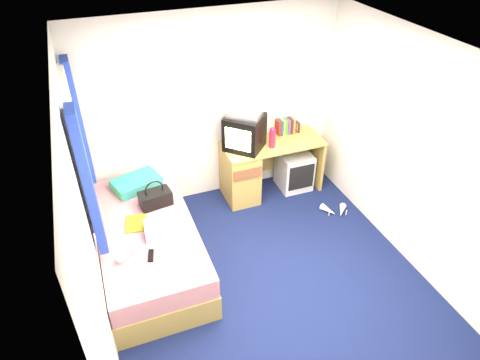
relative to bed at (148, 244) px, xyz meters
name	(u,v)px	position (x,y,z in m)	size (l,w,h in m)	color
ground	(265,277)	(1.10, -0.65, -0.27)	(3.40, 3.40, 0.00)	#0C1438
room_shell	(270,163)	(1.10, -0.65, 1.18)	(3.40, 3.40, 3.40)	white
bed	(148,244)	(0.00, 0.00, 0.00)	(1.01, 2.00, 0.54)	#AE9248
pillow	(137,183)	(0.04, 0.72, 0.33)	(0.53, 0.34, 0.12)	#1862A2
desk	(252,169)	(1.53, 0.79, 0.14)	(1.30, 0.55, 0.75)	#AE9248
storage_cube	(294,170)	(2.14, 0.75, -0.01)	(0.42, 0.42, 0.52)	silver
crt_tv	(244,132)	(1.42, 0.79, 0.70)	(0.59, 0.59, 0.43)	black
vcr	(245,113)	(1.42, 0.79, 0.95)	(0.40, 0.28, 0.08)	silver
book_row	(285,126)	(2.06, 0.95, 0.58)	(0.24, 0.13, 0.20)	maroon
picture_frame	(297,126)	(2.23, 0.94, 0.55)	(0.02, 0.12, 0.14)	#301D10
pink_water_bottle	(272,138)	(1.75, 0.68, 0.60)	(0.08, 0.08, 0.24)	red
aerosol_can	(262,135)	(1.69, 0.86, 0.57)	(0.05, 0.05, 0.18)	silver
handbag	(155,198)	(0.18, 0.31, 0.37)	(0.37, 0.24, 0.32)	black
towel	(161,229)	(0.14, -0.17, 0.33)	(0.33, 0.27, 0.11)	silver
magazine	(136,223)	(-0.09, 0.06, 0.28)	(0.21, 0.28, 0.01)	yellow
water_bottle	(126,255)	(-0.25, -0.40, 0.31)	(0.07, 0.07, 0.20)	#B5BEC7
colour_swatch_fan	(163,264)	(0.05, -0.62, 0.28)	(0.22, 0.06, 0.01)	orange
remote_control	(151,256)	(-0.03, -0.47, 0.28)	(0.05, 0.16, 0.02)	black
window_assembly	(81,149)	(-0.45, 0.25, 1.15)	(0.11, 1.42, 1.40)	silver
white_heels	(335,211)	(2.37, 0.02, -0.23)	(0.34, 0.30, 0.09)	silver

